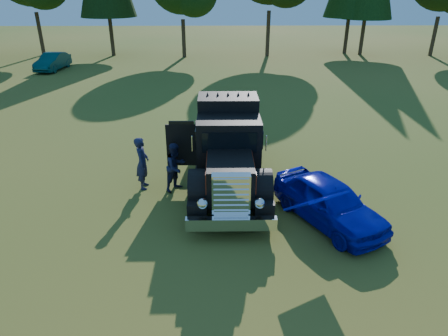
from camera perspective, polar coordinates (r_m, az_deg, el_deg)
ground at (r=11.77m, az=3.09°, el=-8.77°), size 120.00×120.00×0.00m
diamond_t_truck at (r=13.62m, az=0.60°, el=2.30°), size 3.38×7.16×3.00m
hotrod_coupe at (r=12.20m, az=14.72°, el=-4.63°), size 3.24×4.31×1.89m
spectator_near at (r=13.91m, az=-11.59°, el=0.69°), size 0.47×0.69×1.85m
spectator_far at (r=13.63m, az=-6.90°, el=0.16°), size 1.02×1.05×1.70m
distant_teal_car at (r=36.30m, az=-23.29°, el=13.78°), size 1.79×4.21×1.35m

